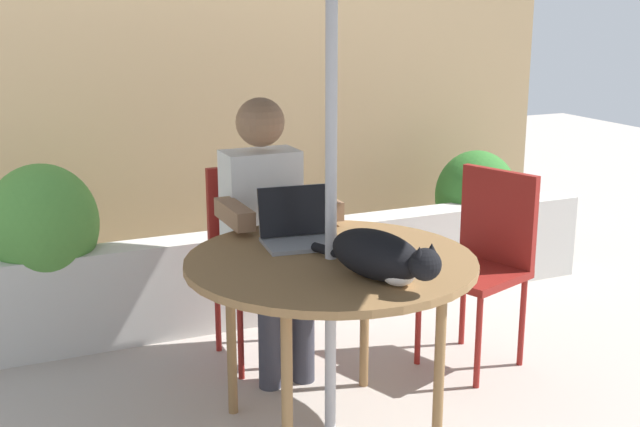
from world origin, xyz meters
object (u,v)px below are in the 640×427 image
at_px(person_seated, 267,219).
at_px(cat, 381,257).
at_px(laptop, 298,227).
at_px(potted_plant_by_chair, 476,205).
at_px(chair_empty, 484,251).
at_px(chair_occupied, 256,246).
at_px(potted_plant_near_fence, 44,243).
at_px(patio_table, 331,272).

relative_size(person_seated, cat, 1.95).
height_order(laptop, potted_plant_by_chair, laptop).
distance_m(laptop, potted_plant_by_chair, 2.06).
relative_size(laptop, cat, 0.51).
xyz_separation_m(person_seated, potted_plant_by_chair, (1.64, 0.73, -0.27)).
xyz_separation_m(chair_empty, person_seated, (-0.93, 0.36, 0.17)).
distance_m(chair_occupied, potted_plant_near_fence, 1.03).
bearing_deg(potted_plant_by_chair, potted_plant_near_fence, -178.30).
distance_m(chair_occupied, chair_empty, 1.07).
distance_m(cat, potted_plant_near_fence, 1.92).
xyz_separation_m(patio_table, laptop, (-0.03, 0.25, 0.12)).
relative_size(person_seated, potted_plant_near_fence, 1.37).
relative_size(laptop, potted_plant_by_chair, 0.42).
bearing_deg(chair_empty, patio_table, -160.62).
xyz_separation_m(potted_plant_near_fence, potted_plant_by_chair, (2.54, 0.08, -0.09)).
bearing_deg(laptop, chair_empty, 4.63).
bearing_deg(cat, laptop, 98.74).
bearing_deg(potted_plant_near_fence, potted_plant_by_chair, 1.70).
bearing_deg(cat, person_seated, 93.30).
bearing_deg(cat, chair_occupied, 92.84).
bearing_deg(chair_occupied, person_seated, -90.00).
bearing_deg(person_seated, cat, -86.70).
bearing_deg(chair_empty, cat, -144.69).
relative_size(chair_occupied, potted_plant_near_fence, 0.99).
bearing_deg(patio_table, chair_empty, 19.38).
bearing_deg(chair_occupied, cat, -87.16).
xyz_separation_m(chair_empty, potted_plant_by_chair, (0.70, 1.09, -0.10)).
relative_size(chair_occupied, chair_empty, 1.00).
relative_size(patio_table, laptop, 3.38).
distance_m(chair_empty, cat, 1.11).
bearing_deg(potted_plant_by_chair, cat, -132.70).
height_order(chair_occupied, chair_empty, same).
bearing_deg(potted_plant_near_fence, chair_occupied, -28.82).
xyz_separation_m(person_seated, laptop, (-0.03, -0.44, 0.08)).
bearing_deg(person_seated, patio_table, -90.00).
bearing_deg(potted_plant_by_chair, patio_table, -139.07).
xyz_separation_m(person_seated, potted_plant_near_fence, (-0.90, 0.66, -0.18)).
bearing_deg(potted_plant_near_fence, cat, -59.58).
relative_size(cat, potted_plant_near_fence, 0.70).
relative_size(person_seated, laptop, 3.81).
distance_m(chair_occupied, person_seated, 0.23).
height_order(chair_occupied, potted_plant_near_fence, potted_plant_near_fence).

